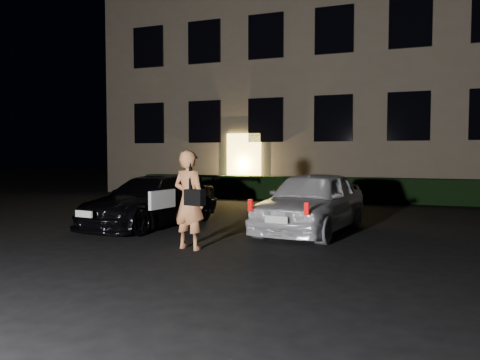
% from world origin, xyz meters
% --- Properties ---
extents(ground, '(80.00, 80.00, 0.00)m').
position_xyz_m(ground, '(0.00, 0.00, 0.00)').
color(ground, black).
rests_on(ground, ground).
extents(building, '(20.00, 8.11, 12.00)m').
position_xyz_m(building, '(-0.00, 14.99, 6.00)').
color(building, '#736552').
rests_on(building, ground).
extents(hedge, '(15.00, 0.70, 0.85)m').
position_xyz_m(hedge, '(0.00, 10.50, 0.42)').
color(hedge, black).
rests_on(hedge, ground).
extents(sedan, '(2.14, 4.21, 1.17)m').
position_xyz_m(sedan, '(-2.90, 3.05, 0.58)').
color(sedan, black).
rests_on(sedan, ground).
extents(hatch, '(2.05, 4.05, 1.32)m').
position_xyz_m(hatch, '(0.79, 3.49, 0.66)').
color(hatch, silver).
rests_on(hatch, ground).
extents(man, '(0.73, 0.54, 1.74)m').
position_xyz_m(man, '(-0.84, 0.90, 0.87)').
color(man, '#E18851').
rests_on(man, ground).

